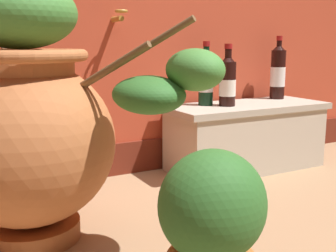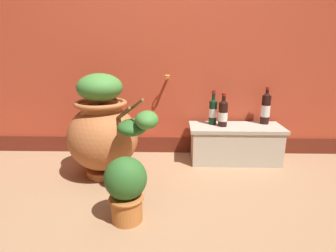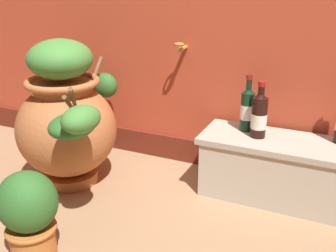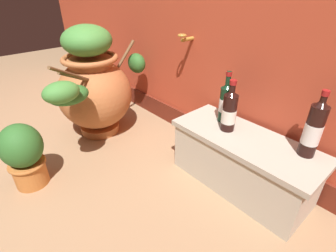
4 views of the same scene
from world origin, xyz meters
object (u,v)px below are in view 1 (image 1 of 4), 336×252
at_px(wine_bottle_middle, 228,80).
at_px(terracotta_urn, 31,123).
at_px(wine_bottle_right, 206,79).
at_px(potted_shrub, 212,229).
at_px(wine_bottle_left, 278,71).

bearing_deg(wine_bottle_middle, terracotta_urn, -161.95).
height_order(terracotta_urn, wine_bottle_middle, terracotta_urn).
height_order(wine_bottle_right, potted_shrub, wine_bottle_right).
bearing_deg(terracotta_urn, potted_shrub, -65.81).
height_order(wine_bottle_left, potted_shrub, wine_bottle_left).
xyz_separation_m(wine_bottle_left, wine_bottle_middle, (-0.39, -0.09, -0.02)).
relative_size(terracotta_urn, wine_bottle_left, 2.75).
distance_m(terracotta_urn, wine_bottle_right, 0.96).
xyz_separation_m(wine_bottle_middle, potted_shrub, (-0.69, -0.91, -0.23)).
relative_size(wine_bottle_middle, potted_shrub, 0.74).
distance_m(terracotta_urn, wine_bottle_middle, 1.01).
bearing_deg(wine_bottle_left, potted_shrub, -137.40).
bearing_deg(terracotta_urn, wine_bottle_left, 16.71).
xyz_separation_m(terracotta_urn, wine_bottle_middle, (0.96, 0.31, 0.07)).
height_order(terracotta_urn, wine_bottle_left, terracotta_urn).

